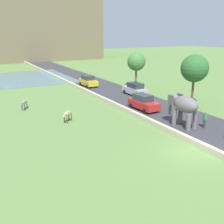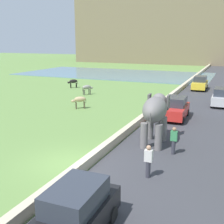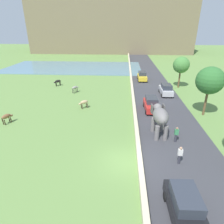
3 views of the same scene
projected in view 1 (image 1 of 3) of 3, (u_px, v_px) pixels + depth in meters
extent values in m
plane|color=#608442|center=(191.00, 153.00, 19.86)|extent=(220.00, 220.00, 0.00)
cube|color=#38383D|center=(116.00, 93.00, 38.93)|extent=(7.00, 120.00, 0.06)
cube|color=beige|center=(99.00, 97.00, 35.43)|extent=(0.40, 110.00, 0.54)
ellipsoid|color=slate|center=(185.00, 104.00, 24.52)|extent=(1.62, 2.81, 1.50)
cylinder|color=slate|center=(174.00, 117.00, 25.42)|extent=(0.44, 0.44, 1.60)
cylinder|color=slate|center=(180.00, 116.00, 25.86)|extent=(0.44, 0.44, 1.60)
cylinder|color=slate|center=(189.00, 123.00, 24.02)|extent=(0.44, 0.44, 1.60)
cylinder|color=slate|center=(195.00, 121.00, 24.46)|extent=(0.44, 0.44, 1.60)
ellipsoid|color=slate|center=(174.00, 99.00, 25.60)|extent=(1.07, 0.98, 1.10)
cube|color=#504C4C|center=(171.00, 100.00, 25.16)|extent=(0.18, 0.71, 0.90)
cube|color=#504C4C|center=(180.00, 98.00, 25.80)|extent=(0.18, 0.71, 0.90)
cylinder|color=slate|center=(170.00, 107.00, 26.23)|extent=(0.28, 0.28, 1.50)
cone|color=silver|center=(169.00, 103.00, 25.93)|extent=(0.17, 0.57, 0.17)
cone|color=silver|center=(172.00, 102.00, 26.17)|extent=(0.17, 0.57, 0.17)
cylinder|color=#504C4C|center=(197.00, 111.00, 23.57)|extent=(0.08, 0.08, 0.90)
cylinder|color=#33333D|center=(204.00, 124.00, 24.76)|extent=(0.22, 0.22, 0.85)
cube|color=#388451|center=(205.00, 117.00, 24.55)|extent=(0.36, 0.22, 0.56)
sphere|color=#997051|center=(205.00, 113.00, 24.44)|extent=(0.22, 0.22, 0.22)
cube|color=#B7B7BC|center=(135.00, 90.00, 37.47)|extent=(1.72, 4.01, 0.80)
cube|color=#2D333D|center=(135.00, 85.00, 37.09)|extent=(1.46, 2.21, 0.70)
cylinder|color=black|center=(125.00, 92.00, 38.31)|extent=(0.18, 0.60, 0.60)
cylinder|color=black|center=(134.00, 91.00, 39.05)|extent=(0.18, 0.60, 0.60)
cylinder|color=black|center=(135.00, 96.00, 36.13)|extent=(0.18, 0.60, 0.60)
cylinder|color=black|center=(145.00, 94.00, 36.86)|extent=(0.18, 0.60, 0.60)
cube|color=red|center=(144.00, 104.00, 30.43)|extent=(1.79, 4.04, 0.80)
cube|color=#2D333D|center=(143.00, 97.00, 30.38)|extent=(1.50, 2.23, 0.70)
cylinder|color=black|center=(156.00, 109.00, 29.85)|extent=(0.19, 0.60, 0.60)
cylinder|color=black|center=(145.00, 111.00, 29.08)|extent=(0.19, 0.60, 0.60)
cylinder|color=black|center=(143.00, 104.00, 32.01)|extent=(0.19, 0.60, 0.60)
cylinder|color=black|center=(131.00, 106.00, 31.23)|extent=(0.19, 0.60, 0.60)
cube|color=gold|center=(88.00, 82.00, 43.43)|extent=(1.76, 4.03, 0.80)
cube|color=#2D333D|center=(88.00, 77.00, 43.37)|extent=(1.48, 2.22, 0.70)
cylinder|color=black|center=(96.00, 86.00, 42.84)|extent=(0.19, 0.60, 0.60)
cylinder|color=black|center=(87.00, 87.00, 42.08)|extent=(0.19, 0.60, 0.60)
cylinder|color=black|center=(89.00, 83.00, 45.01)|extent=(0.19, 0.60, 0.60)
cylinder|color=black|center=(81.00, 84.00, 44.24)|extent=(0.19, 0.60, 0.60)
ellipsoid|color=gray|center=(24.00, 102.00, 30.60)|extent=(0.96, 1.17, 0.50)
cylinder|color=#373533|center=(24.00, 106.00, 31.15)|extent=(0.10, 0.10, 0.65)
cylinder|color=#373533|center=(27.00, 106.00, 31.13)|extent=(0.10, 0.10, 0.65)
cylinder|color=#373533|center=(22.00, 108.00, 30.41)|extent=(0.10, 0.10, 0.65)
cylinder|color=#373533|center=(25.00, 108.00, 30.39)|extent=(0.10, 0.10, 0.65)
ellipsoid|color=gray|center=(26.00, 102.00, 31.25)|extent=(0.42, 0.47, 0.26)
cone|color=beige|center=(25.00, 100.00, 31.21)|extent=(0.04, 0.04, 0.12)
cone|color=beige|center=(27.00, 100.00, 31.20)|extent=(0.04, 0.04, 0.12)
cylinder|color=#373533|center=(22.00, 105.00, 30.15)|extent=(0.04, 0.04, 0.45)
ellipsoid|color=tan|center=(68.00, 113.00, 26.40)|extent=(1.14, 1.01, 0.50)
cylinder|color=#493D2C|center=(67.00, 120.00, 26.17)|extent=(0.10, 0.10, 0.65)
cylinder|color=#493D2C|center=(64.00, 120.00, 26.29)|extent=(0.10, 0.10, 0.65)
cylinder|color=#493D2C|center=(71.00, 118.00, 26.84)|extent=(0.10, 0.10, 0.65)
cylinder|color=#493D2C|center=(69.00, 117.00, 26.96)|extent=(0.10, 0.10, 0.65)
ellipsoid|color=tan|center=(64.00, 116.00, 25.89)|extent=(0.46, 0.43, 0.26)
cone|color=beige|center=(65.00, 115.00, 25.81)|extent=(0.04, 0.04, 0.12)
cone|color=beige|center=(63.00, 115.00, 25.88)|extent=(0.04, 0.04, 0.12)
cylinder|color=#493D2C|center=(71.00, 114.00, 26.93)|extent=(0.04, 0.04, 0.45)
cylinder|color=brown|center=(136.00, 78.00, 42.31)|extent=(0.28, 0.28, 3.09)
sphere|color=#427A38|center=(136.00, 62.00, 41.57)|extent=(2.83, 2.83, 2.83)
cylinder|color=brown|center=(193.00, 92.00, 32.31)|extent=(0.28, 0.28, 3.31)
sphere|color=#2D662D|center=(195.00, 68.00, 31.49)|extent=(3.26, 3.26, 3.26)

